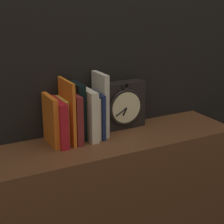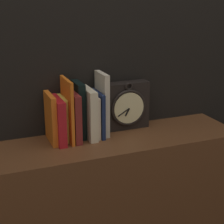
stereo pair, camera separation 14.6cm
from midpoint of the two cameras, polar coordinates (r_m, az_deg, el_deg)
wall_back at (r=1.55m, az=0.33°, el=14.88°), size 6.00×0.05×2.60m
clock at (r=1.60m, az=4.70°, el=0.92°), size 0.20×0.08×0.21m
book_slot0_orange at (r=1.46m, az=-6.52°, el=-1.01°), size 0.02×0.14×0.19m
book_slot1_red at (r=1.46m, az=-5.44°, el=-1.32°), size 0.03×0.16×0.18m
book_slot2_yellow at (r=1.48m, az=-4.70°, el=-1.02°), size 0.01×0.12×0.17m
book_slot3_orange at (r=1.46m, az=-3.97°, el=0.24°), size 0.01×0.15×0.25m
book_slot4_maroon at (r=1.47m, az=-3.10°, el=-0.66°), size 0.03×0.15×0.19m
book_slot5_black at (r=1.50m, az=-2.34°, el=0.29°), size 0.03×0.11×0.23m
book_slot6_cream at (r=1.49m, az=-0.83°, el=-0.22°), size 0.03×0.15×0.20m
book_slot7_cream at (r=1.52m, az=-0.08°, el=-0.57°), size 0.02×0.13×0.17m
book_slot8_navy at (r=1.52m, az=0.61°, el=-0.30°), size 0.01×0.14×0.18m
book_slot9_cream at (r=1.52m, az=1.24°, el=1.21°), size 0.02×0.12×0.26m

